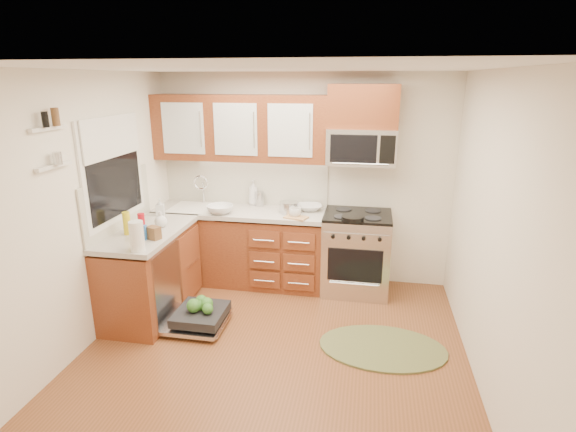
% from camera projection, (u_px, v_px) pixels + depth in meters
% --- Properties ---
extents(floor, '(3.50, 3.50, 0.00)m').
position_uv_depth(floor, '(274.00, 352.00, 4.16)').
color(floor, brown).
rests_on(floor, ground).
extents(ceiling, '(3.50, 3.50, 0.00)m').
position_uv_depth(ceiling, '(271.00, 68.00, 3.42)').
color(ceiling, white).
rests_on(ceiling, ground).
extents(wall_back, '(3.50, 0.04, 2.50)m').
position_uv_depth(wall_back, '(303.00, 180.00, 5.44)').
color(wall_back, silver).
rests_on(wall_back, ground).
extents(wall_front, '(3.50, 0.04, 2.50)m').
position_uv_depth(wall_front, '(195.00, 335.00, 2.14)').
color(wall_front, silver).
rests_on(wall_front, ground).
extents(wall_left, '(0.04, 3.50, 2.50)m').
position_uv_depth(wall_left, '(85.00, 213.00, 4.09)').
color(wall_left, silver).
rests_on(wall_left, ground).
extents(wall_right, '(0.04, 3.50, 2.50)m').
position_uv_depth(wall_right, '(492.00, 236.00, 3.49)').
color(wall_right, silver).
rests_on(wall_right, ground).
extents(base_cabinet_back, '(2.05, 0.60, 0.85)m').
position_uv_depth(base_cabinet_back, '(241.00, 248.00, 5.52)').
color(base_cabinet_back, '#5F2415').
rests_on(base_cabinet_back, ground).
extents(base_cabinet_left, '(0.60, 1.25, 0.85)m').
position_uv_depth(base_cabinet_left, '(151.00, 275.00, 4.78)').
color(base_cabinet_left, '#5F2415').
rests_on(base_cabinet_left, ground).
extents(countertop_back, '(2.07, 0.64, 0.05)m').
position_uv_depth(countertop_back, '(239.00, 212.00, 5.37)').
color(countertop_back, beige).
rests_on(countertop_back, base_cabinet_back).
extents(countertop_left, '(0.64, 1.27, 0.05)m').
position_uv_depth(countertop_left, '(148.00, 233.00, 4.63)').
color(countertop_left, beige).
rests_on(countertop_left, base_cabinet_left).
extents(backsplash_back, '(2.05, 0.02, 0.57)m').
position_uv_depth(backsplash_back, '(245.00, 181.00, 5.56)').
color(backsplash_back, '#BBB7A8').
rests_on(backsplash_back, ground).
extents(backsplash_left, '(0.02, 1.25, 0.57)m').
position_uv_depth(backsplash_left, '(118.00, 202.00, 4.59)').
color(backsplash_left, '#BBB7A8').
rests_on(backsplash_left, ground).
extents(upper_cabinets, '(2.05, 0.35, 0.75)m').
position_uv_depth(upper_cabinets, '(240.00, 128.00, 5.21)').
color(upper_cabinets, '#5F2415').
rests_on(upper_cabinets, ground).
extents(cabinet_over_mw, '(0.76, 0.35, 0.47)m').
position_uv_depth(cabinet_over_mw, '(363.00, 106.00, 4.89)').
color(cabinet_over_mw, '#5F2415').
rests_on(cabinet_over_mw, ground).
extents(range, '(0.76, 0.64, 0.95)m').
position_uv_depth(range, '(356.00, 253.00, 5.24)').
color(range, silver).
rests_on(range, ground).
extents(microwave, '(0.76, 0.38, 0.40)m').
position_uv_depth(microwave, '(361.00, 146.00, 5.00)').
color(microwave, silver).
rests_on(microwave, ground).
extents(sink, '(0.62, 0.50, 0.26)m').
position_uv_depth(sink, '(198.00, 218.00, 5.47)').
color(sink, white).
rests_on(sink, ground).
extents(dishwasher, '(0.70, 0.60, 0.20)m').
position_uv_depth(dishwasher, '(197.00, 318.00, 4.56)').
color(dishwasher, silver).
rests_on(dishwasher, ground).
extents(window, '(0.03, 1.05, 1.05)m').
position_uv_depth(window, '(113.00, 170.00, 4.47)').
color(window, white).
rests_on(window, ground).
extents(window_blind, '(0.02, 0.96, 0.40)m').
position_uv_depth(window_blind, '(111.00, 137.00, 4.37)').
color(window_blind, white).
rests_on(window_blind, ground).
extents(shelf_upper, '(0.04, 0.40, 0.03)m').
position_uv_depth(shelf_upper, '(48.00, 128.00, 3.52)').
color(shelf_upper, white).
rests_on(shelf_upper, ground).
extents(shelf_lower, '(0.04, 0.40, 0.03)m').
position_uv_depth(shelf_lower, '(54.00, 166.00, 3.61)').
color(shelf_lower, white).
rests_on(shelf_lower, ground).
extents(rug, '(1.35, 1.06, 0.02)m').
position_uv_depth(rug, '(382.00, 348.00, 4.20)').
color(rug, olive).
rests_on(rug, ground).
extents(skillet, '(0.31, 0.31, 0.05)m').
position_uv_depth(skillet, '(353.00, 218.00, 4.87)').
color(skillet, black).
rests_on(skillet, range).
extents(stock_pot, '(0.25, 0.25, 0.14)m').
position_uv_depth(stock_pot, '(289.00, 207.00, 5.21)').
color(stock_pot, silver).
rests_on(stock_pot, countertop_back).
extents(cutting_board, '(0.29, 0.23, 0.02)m').
position_uv_depth(cutting_board, '(296.00, 217.00, 5.03)').
color(cutting_board, '#A3784A').
rests_on(cutting_board, countertop_back).
extents(canister, '(0.15, 0.15, 0.18)m').
position_uv_depth(canister, '(260.00, 199.00, 5.49)').
color(canister, silver).
rests_on(canister, countertop_back).
extents(paper_towel_roll, '(0.13, 0.13, 0.28)m').
position_uv_depth(paper_towel_roll, '(137.00, 236.00, 4.04)').
color(paper_towel_roll, white).
rests_on(paper_towel_roll, countertop_left).
extents(mustard_bottle, '(0.09, 0.09, 0.23)m').
position_uv_depth(mustard_bottle, '(127.00, 223.00, 4.48)').
color(mustard_bottle, yellow).
rests_on(mustard_bottle, countertop_left).
extents(red_bottle, '(0.07, 0.07, 0.25)m').
position_uv_depth(red_bottle, '(142.00, 226.00, 4.37)').
color(red_bottle, '#B40F1B').
rests_on(red_bottle, countertop_left).
extents(wooden_box, '(0.15, 0.13, 0.13)m').
position_uv_depth(wooden_box, '(154.00, 233.00, 4.36)').
color(wooden_box, brown).
rests_on(wooden_box, countertop_left).
extents(blue_carton, '(0.09, 0.06, 0.14)m').
position_uv_depth(blue_carton, '(142.00, 232.00, 4.34)').
color(blue_carton, blue).
rests_on(blue_carton, countertop_left).
extents(bowl_a, '(0.34, 0.34, 0.07)m').
position_uv_depth(bowl_a, '(310.00, 207.00, 5.32)').
color(bowl_a, '#999999').
rests_on(bowl_a, countertop_back).
extents(bowl_b, '(0.38, 0.38, 0.10)m').
position_uv_depth(bowl_b, '(220.00, 209.00, 5.20)').
color(bowl_b, '#999999').
rests_on(bowl_b, countertop_back).
extents(cup, '(0.14, 0.14, 0.11)m').
position_uv_depth(cup, '(295.00, 213.00, 5.06)').
color(cup, '#999999').
rests_on(cup, countertop_back).
extents(soap_bottle_a, '(0.14, 0.14, 0.31)m').
position_uv_depth(soap_bottle_a, '(253.00, 192.00, 5.52)').
color(soap_bottle_a, '#999999').
rests_on(soap_bottle_a, countertop_back).
extents(soap_bottle_b, '(0.11, 0.11, 0.20)m').
position_uv_depth(soap_bottle_b, '(160.00, 207.00, 5.11)').
color(soap_bottle_b, '#999999').
rests_on(soap_bottle_b, countertop_left).
extents(soap_bottle_c, '(0.17, 0.17, 0.17)m').
position_uv_depth(soap_bottle_c, '(161.00, 219.00, 4.71)').
color(soap_bottle_c, '#999999').
rests_on(soap_bottle_c, countertop_left).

